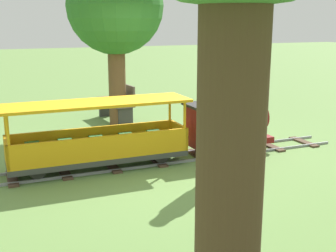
% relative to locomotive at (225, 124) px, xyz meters
% --- Properties ---
extents(ground_plane, '(60.00, 60.00, 0.00)m').
position_rel_locomotive_xyz_m(ground_plane, '(0.00, -1.06, -0.48)').
color(ground_plane, '#608442').
extents(track, '(0.68, 6.40, 0.04)m').
position_rel_locomotive_xyz_m(track, '(0.00, -1.22, -0.47)').
color(track, gray).
rests_on(track, ground_plane).
extents(locomotive, '(0.64, 1.45, 0.96)m').
position_rel_locomotive_xyz_m(locomotive, '(0.00, 0.00, 0.00)').
color(locomotive, maroon).
rests_on(locomotive, ground_plane).
extents(passenger_car, '(0.74, 2.70, 0.97)m').
position_rel_locomotive_xyz_m(passenger_car, '(0.00, -2.12, -0.06)').
color(passenger_car, '#3F3F3F').
rests_on(passenger_car, ground_plane).
extents(conductor_person, '(0.30, 0.30, 1.62)m').
position_rel_locomotive_xyz_m(conductor_person, '(0.90, -0.51, 0.47)').
color(conductor_person, '#282D47').
rests_on(conductor_person, ground_plane).
extents(park_bench, '(1.33, 0.52, 0.82)m').
position_rel_locomotive_xyz_m(park_bench, '(-3.04, -0.96, -0.07)').
color(park_bench, brown).
rests_on(park_bench, ground_plane).
extents(oak_tree_near, '(1.94, 1.94, 3.40)m').
position_rel_locomotive_xyz_m(oak_tree_near, '(-2.61, -1.07, 1.90)').
color(oak_tree_near, brown).
rests_on(oak_tree_near, ground_plane).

